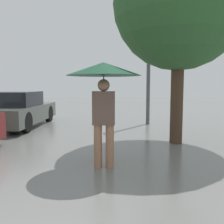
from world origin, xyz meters
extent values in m
cylinder|color=#9E7051|center=(-0.01, 3.64, 0.39)|extent=(0.14, 0.14, 0.77)
cylinder|color=#9E7051|center=(0.20, 3.64, 0.39)|extent=(0.14, 0.14, 0.77)
cube|color=brown|center=(0.09, 3.64, 1.06)|extent=(0.39, 0.23, 0.58)
sphere|color=#9E7051|center=(0.09, 3.64, 1.46)|extent=(0.21, 0.21, 0.21)
cylinder|color=#515456|center=(0.09, 3.64, 1.31)|extent=(0.02, 0.02, 0.62)
cone|color=#14472D|center=(0.09, 3.64, 1.73)|extent=(1.29, 1.29, 0.23)
cube|color=#4C514C|center=(-3.25, 8.12, 0.46)|extent=(1.65, 4.01, 0.57)
cube|color=black|center=(-3.25, 7.92, 1.00)|extent=(1.40, 1.80, 0.50)
cylinder|color=black|center=(-3.99, 9.36, 0.32)|extent=(0.18, 0.65, 0.65)
cylinder|color=black|center=(-2.51, 9.36, 0.32)|extent=(0.18, 0.65, 0.65)
cylinder|color=black|center=(-2.51, 6.88, 0.32)|extent=(0.18, 0.65, 0.65)
cylinder|color=#473323|center=(1.80, 5.59, 1.27)|extent=(0.31, 0.31, 2.54)
sphere|color=#2D5B2D|center=(1.80, 5.59, 3.42)|extent=(3.20, 3.20, 3.20)
cylinder|color=#515456|center=(1.45, 8.76, 2.37)|extent=(0.14, 0.14, 4.74)
camera|label=1|loc=(0.36, -0.67, 1.44)|focal=40.00mm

